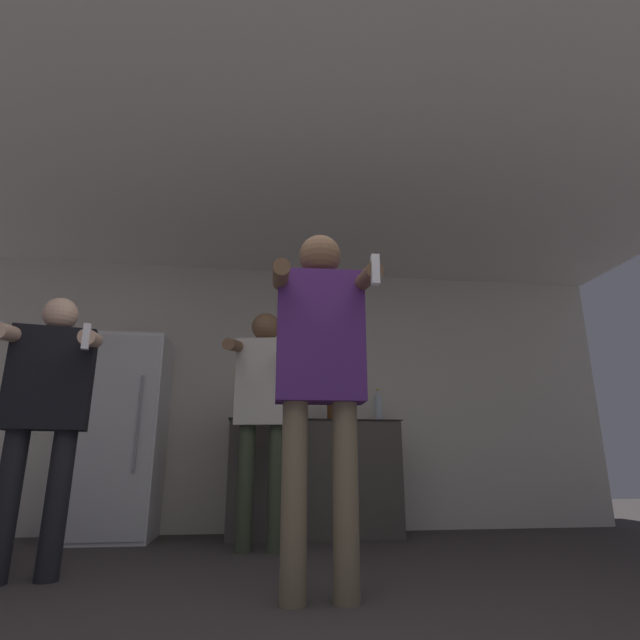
% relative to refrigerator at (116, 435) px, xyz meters
% --- Properties ---
extents(wall_back, '(7.00, 0.06, 2.55)m').
position_rel_refrigerator_xyz_m(wall_back, '(1.30, 0.35, 0.43)').
color(wall_back, beige).
rests_on(wall_back, ground_plane).
extents(ceiling_slab, '(7.00, 3.79, 0.05)m').
position_rel_refrigerator_xyz_m(ceiling_slab, '(1.30, -1.31, 1.73)').
color(ceiling_slab, silver).
rests_on(ceiling_slab, wall_back).
extents(refrigerator, '(0.77, 0.67, 1.69)m').
position_rel_refrigerator_xyz_m(refrigerator, '(0.00, 0.00, 0.00)').
color(refrigerator, white).
rests_on(refrigerator, ground_plane).
extents(counter, '(1.52, 0.61, 0.98)m').
position_rel_refrigerator_xyz_m(counter, '(1.71, 0.03, -0.35)').
color(counter, '#47423D').
rests_on(counter, ground_plane).
extents(bottle_dark_rum, '(0.06, 0.06, 0.26)m').
position_rel_refrigerator_xyz_m(bottle_dark_rum, '(1.87, 0.03, 0.23)').
color(bottle_dark_rum, '#563314').
rests_on(bottle_dark_rum, counter).
extents(bottle_red_label, '(0.08, 0.08, 0.25)m').
position_rel_refrigerator_xyz_m(bottle_red_label, '(1.50, 0.03, 0.23)').
color(bottle_red_label, '#563314').
rests_on(bottle_red_label, counter).
extents(bottle_tall_gin, '(0.07, 0.07, 0.31)m').
position_rel_refrigerator_xyz_m(bottle_tall_gin, '(2.33, 0.03, 0.27)').
color(bottle_tall_gin, silver).
rests_on(bottle_tall_gin, counter).
extents(person_woman_foreground, '(0.52, 0.55, 1.80)m').
position_rel_refrigerator_xyz_m(person_woman_foreground, '(1.48, -2.13, 0.25)').
color(person_woman_foreground, '#75664C').
rests_on(person_woman_foreground, ground_plane).
extents(person_man_side, '(0.58, 0.60, 1.58)m').
position_rel_refrigerator_xyz_m(person_man_side, '(-0.02, -1.51, 0.11)').
color(person_man_side, black).
rests_on(person_man_side, ground_plane).
extents(person_spectator_back, '(0.55, 0.60, 1.77)m').
position_rel_refrigerator_xyz_m(person_spectator_back, '(1.23, -0.72, 0.24)').
color(person_spectator_back, '#38422D').
rests_on(person_spectator_back, ground_plane).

